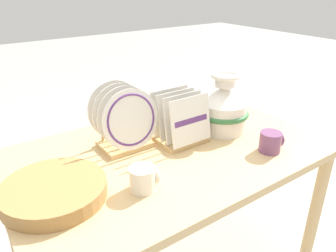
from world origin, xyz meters
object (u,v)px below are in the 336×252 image
at_px(ceramic_vase, 223,107).
at_px(fruit_bowl, 173,117).
at_px(wicker_charger_stack, 54,191).
at_px(dish_rack_square_plates, 180,125).
at_px(mug_plum_glaze, 271,142).
at_px(dish_rack_round_plates, 125,123).
at_px(mug_cream_glaze, 144,178).

relative_size(ceramic_vase, fruit_bowl, 1.91).
relative_size(wicker_charger_stack, fruit_bowl, 2.38).
relative_size(dish_rack_square_plates, mug_plum_glaze, 2.26).
relative_size(dish_rack_round_plates, mug_cream_glaze, 2.77).
relative_size(dish_rack_square_plates, mug_cream_glaze, 2.26).
bearing_deg(wicker_charger_stack, mug_plum_glaze, -13.37).
bearing_deg(ceramic_vase, dish_rack_round_plates, 167.08).
relative_size(dish_rack_square_plates, fruit_bowl, 1.54).
distance_m(wicker_charger_stack, mug_cream_glaze, 0.30).
relative_size(mug_plum_glaze, fruit_bowl, 0.68).
bearing_deg(wicker_charger_stack, dish_rack_square_plates, 8.53).
xyz_separation_m(wicker_charger_stack, fruit_bowl, (0.68, 0.27, 0.00)).
bearing_deg(mug_plum_glaze, wicker_charger_stack, 166.63).
bearing_deg(ceramic_vase, dish_rack_square_plates, 175.54).
height_order(ceramic_vase, mug_cream_glaze, ceramic_vase).
xyz_separation_m(dish_rack_square_plates, fruit_bowl, (0.09, 0.18, -0.05)).
height_order(mug_cream_glaze, mug_plum_glaze, same).
distance_m(ceramic_vase, wicker_charger_stack, 0.84).
xyz_separation_m(ceramic_vase, fruit_bowl, (-0.14, 0.20, -0.09)).
height_order(dish_rack_square_plates, mug_plum_glaze, dish_rack_square_plates).
distance_m(wicker_charger_stack, fruit_bowl, 0.73).
xyz_separation_m(dish_rack_round_plates, wicker_charger_stack, (-0.36, -0.18, -0.09)).
relative_size(wicker_charger_stack, mug_cream_glaze, 3.51).
xyz_separation_m(wicker_charger_stack, mug_plum_glaze, (0.85, -0.20, 0.02)).
xyz_separation_m(dish_rack_square_plates, mug_cream_glaze, (-0.32, -0.22, -0.04)).
bearing_deg(fruit_bowl, wicker_charger_stack, -158.63).
bearing_deg(fruit_bowl, mug_cream_glaze, -136.33).
distance_m(ceramic_vase, mug_plum_glaze, 0.28).
bearing_deg(ceramic_vase, mug_cream_glaze, -160.41).
distance_m(wicker_charger_stack, mug_plum_glaze, 0.87).
height_order(dish_rack_round_plates, mug_cream_glaze, dish_rack_round_plates).
height_order(wicker_charger_stack, mug_plum_glaze, mug_plum_glaze).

